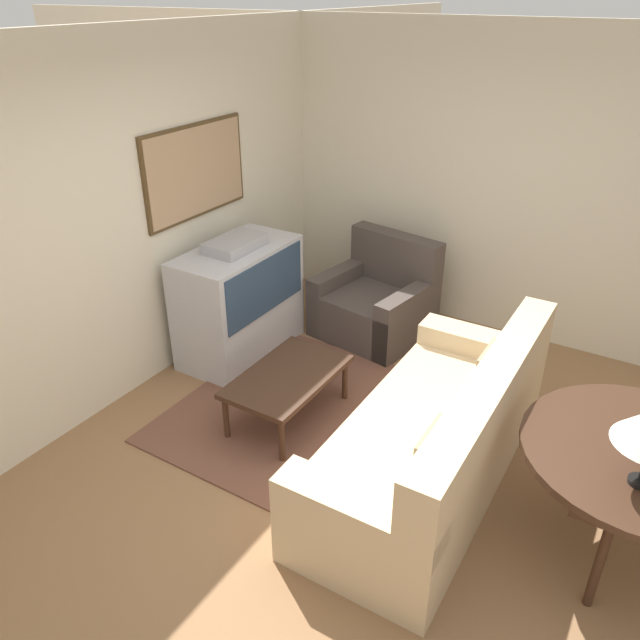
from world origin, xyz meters
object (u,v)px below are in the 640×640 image
(armchair, at_px, (376,304))
(coffee_table, at_px, (288,379))
(couch, at_px, (437,440))
(tv, at_px, (239,300))

(armchair, distance_m, coffee_table, 1.54)
(armchair, height_order, coffee_table, armchair)
(couch, distance_m, armchair, 2.02)
(tv, height_order, couch, tv)
(tv, bearing_deg, couch, -106.97)
(tv, xyz_separation_m, coffee_table, (-0.60, -0.91, -0.15))
(couch, height_order, coffee_table, couch)
(armchair, xyz_separation_m, coffee_table, (-1.53, -0.05, 0.06))
(couch, relative_size, coffee_table, 2.32)
(coffee_table, bearing_deg, armchair, 2.05)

